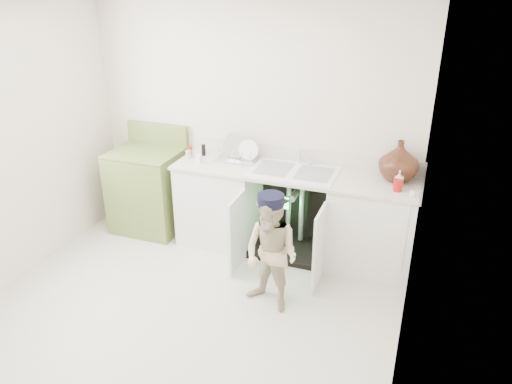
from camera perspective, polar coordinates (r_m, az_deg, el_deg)
ground at (r=4.55m, az=-7.25°, el=-12.80°), size 3.50×3.50×0.00m
room_shell at (r=3.93m, az=-8.20°, el=1.92°), size 6.00×5.50×1.26m
counter_run at (r=5.07m, az=4.74°, el=-2.02°), size 2.44×1.02×1.28m
avocado_stove at (r=5.69m, az=-12.14°, el=0.38°), size 0.74×0.65×1.15m
repair_worker at (r=4.22m, az=1.76°, el=-7.03°), size 0.61×0.89×1.06m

